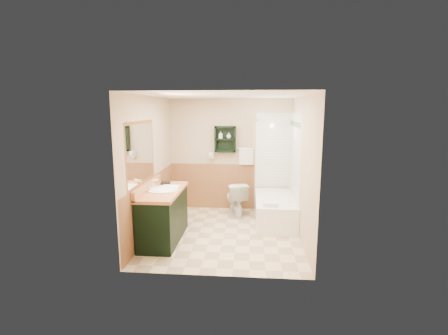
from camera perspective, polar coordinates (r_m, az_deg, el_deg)
The scene contains 25 objects.
floor at distance 5.89m, azimuth 0.08°, elevation -11.49°, with size 3.00×3.00×0.00m, color beige.
back_wall at distance 7.05m, azimuth 1.10°, elevation 2.26°, with size 2.60×0.04×2.40m, color beige.
left_wall at distance 5.81m, azimuth -13.00°, elevation 0.28°, with size 0.04×3.00×2.40m, color beige.
right_wall at distance 5.60m, azimuth 13.66°, elevation -0.11°, with size 0.04×3.00×2.40m, color beige.
ceiling at distance 5.47m, azimuth 0.08°, elevation 12.76°, with size 2.60×3.00×0.04m, color white.
wainscot_left at distance 5.96m, azimuth -12.41°, elevation -6.37°, with size 2.98×2.98×1.00m, color #AA6F44, non-canonical shape.
wainscot_back at distance 7.15m, azimuth 1.06°, elevation -3.34°, with size 2.58×2.58×1.00m, color #AA6F44, non-canonical shape.
mirror_frame at distance 5.24m, azimuth -14.43°, elevation 2.46°, with size 1.30×1.30×1.00m, color brown, non-canonical shape.
mirror_glass at distance 5.23m, azimuth -14.38°, elevation 2.46°, with size 1.20×1.20×0.90m, color white, non-canonical shape.
tile_right at distance 6.36m, azimuth 12.23°, elevation -0.23°, with size 1.50×1.50×2.10m, color white, non-canonical shape.
tile_back at distance 7.04m, azimuth 9.42°, elevation 0.87°, with size 0.95×0.95×2.10m, color white, non-canonical shape.
tile_accent at distance 6.26m, azimuth 12.43°, elevation 7.45°, with size 1.50×1.50×0.10m, color #154B38, non-canonical shape.
wall_shelf at distance 6.90m, azimuth 0.21°, elevation 5.01°, with size 0.45×0.15×0.55m, color black.
hair_dryer at distance 7.00m, azimuth -2.22°, elevation 2.19°, with size 0.10×0.24×0.18m, color white, non-canonical shape.
towel_bar at distance 6.95m, azimuth 3.95°, elevation 3.37°, with size 0.40×0.06×0.40m, color white, non-canonical shape.
curtain_rod at distance 6.20m, azimuth 5.60°, elevation 8.54°, with size 0.03×0.03×1.60m, color silver.
shower_curtain at distance 6.46m, azimuth 5.45°, elevation 1.02°, with size 1.05×1.05×1.70m, color #BEAD8F, non-canonical shape.
vanity at distance 5.58m, azimuth -10.58°, elevation -8.22°, with size 0.59×1.36×0.86m, color black.
bathtub at distance 6.43m, azimuth 8.89°, elevation -7.38°, with size 0.74×1.50×0.49m, color white.
toilet at distance 6.75m, azimuth 2.05°, elevation -5.50°, with size 0.40×0.71×0.69m, color white.
counter_towel at distance 5.55m, azimuth -9.39°, elevation -3.45°, with size 0.28×0.22×0.04m, color white.
vanity_book at distance 5.91m, azimuth -11.11°, elevation -1.70°, with size 0.17×0.02×0.23m, color black.
tub_towel at distance 5.82m, azimuth 8.12°, elevation -6.35°, with size 0.25×0.21×0.07m, color white.
soap_bottle_a at distance 6.90m, azimuth -0.56°, elevation 5.43°, with size 0.07×0.15×0.07m, color white.
soap_bottle_b at distance 6.89m, azimuth 0.85°, elevation 5.53°, with size 0.10×0.12×0.10m, color white.
Camera 1 is at (0.45, -5.45, 2.18)m, focal length 26.00 mm.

